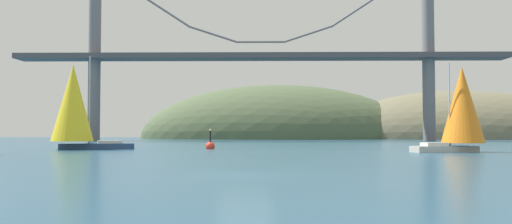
# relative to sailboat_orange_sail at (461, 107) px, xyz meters

# --- Properties ---
(ground_plane) EXTENTS (360.00, 360.00, 0.00)m
(ground_plane) POSITION_rel_sailboat_orange_sail_xyz_m (-20.85, -28.52, -4.54)
(ground_plane) COLOR navy
(headland_center) EXTENTS (84.61, 44.00, 33.17)m
(headland_center) POSITION_rel_sailboat_orange_sail_xyz_m (-15.85, 106.48, -4.54)
(headland_center) COLOR #4C5B3D
(headland_center) RESTS_ON ground_plane
(headland_right) EXTENTS (80.56, 44.00, 29.46)m
(headland_right) POSITION_rel_sailboat_orange_sail_xyz_m (39.15, 106.48, -4.54)
(headland_right) COLOR #6B664C
(headland_right) RESTS_ON ground_plane
(suspension_bridge) EXTENTS (113.59, 6.00, 44.99)m
(suspension_bridge) POSITION_rel_sailboat_orange_sail_xyz_m (-20.85, 66.48, 16.48)
(suspension_bridge) COLOR slate
(suspension_bridge) RESTS_ON ground_plane
(sailboat_orange_sail) EXTENTS (7.97, 5.02, 9.02)m
(sailboat_orange_sail) POSITION_rel_sailboat_orange_sail_xyz_m (0.00, 0.00, 0.00)
(sailboat_orange_sail) COLOR #B7B2A8
(sailboat_orange_sail) RESTS_ON ground_plane
(sailboat_yellow_sail) EXTENTS (9.79, 6.69, 10.87)m
(sailboat_yellow_sail) POSITION_rel_sailboat_orange_sail_xyz_m (-41.83, 6.28, 0.56)
(sailboat_yellow_sail) COLOR navy
(sailboat_yellow_sail) RESTS_ON ground_plane
(channel_buoy) EXTENTS (1.10, 1.10, 2.64)m
(channel_buoy) POSITION_rel_sailboat_orange_sail_xyz_m (-26.45, 9.22, -4.17)
(channel_buoy) COLOR red
(channel_buoy) RESTS_ON ground_plane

